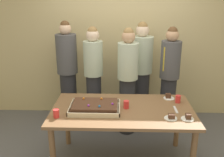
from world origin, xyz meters
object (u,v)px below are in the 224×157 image
(party_table, at_px, (122,115))
(person_serving_front, at_px, (94,76))
(drink_cup_middle, at_px, (126,104))
(person_left_edge_reaching, at_px, (128,80))
(plated_slice_near_right, at_px, (171,117))
(cake_server_utensil, at_px, (176,110))
(person_striped_tie_right, at_px, (141,72))
(drink_cup_far_end, at_px, (178,99))
(plated_slice_far_left, at_px, (169,97))
(plated_slice_near_left, at_px, (188,118))
(sheet_cake, at_px, (95,107))
(person_green_shirt_behind, at_px, (169,78))
(drink_cup_nearest, at_px, (56,113))
(person_far_right_suit, at_px, (68,73))

(party_table, xyz_separation_m, person_serving_front, (-0.46, 0.98, 0.19))
(drink_cup_middle, bearing_deg, person_left_edge_reaching, 87.39)
(plated_slice_near_right, bearing_deg, drink_cup_middle, 151.82)
(cake_server_utensil, xyz_separation_m, person_striped_tie_right, (-0.34, 1.22, 0.11))
(person_serving_front, bearing_deg, person_left_edge_reaching, 66.28)
(plated_slice_near_right, xyz_separation_m, cake_server_utensil, (0.10, 0.24, -0.02))
(drink_cup_middle, distance_m, person_serving_front, 1.09)
(party_table, relative_size, drink_cup_far_end, 17.77)
(party_table, relative_size, drink_cup_middle, 17.77)
(plated_slice_far_left, xyz_separation_m, cake_server_utensil, (0.03, -0.36, -0.02))
(plated_slice_near_left, distance_m, cake_server_utensil, 0.26)
(person_left_edge_reaching, bearing_deg, person_serving_front, -80.68)
(party_table, distance_m, cake_server_utensil, 0.67)
(plated_slice_near_right, bearing_deg, sheet_cake, 166.94)
(party_table, height_order, sheet_cake, sheet_cake)
(cake_server_utensil, bearing_deg, drink_cup_middle, 177.13)
(party_table, xyz_separation_m, drink_cup_far_end, (0.74, 0.22, 0.14))
(person_green_shirt_behind, bearing_deg, cake_server_utensil, 43.48)
(cake_server_utensil, bearing_deg, person_green_shirt_behind, 85.13)
(plated_slice_far_left, relative_size, drink_cup_far_end, 1.50)
(person_green_shirt_behind, relative_size, person_left_edge_reaching, 1.00)
(person_serving_front, relative_size, person_striped_tie_right, 0.97)
(drink_cup_far_end, bearing_deg, sheet_cake, -166.18)
(plated_slice_near_right, xyz_separation_m, drink_cup_far_end, (0.18, 0.47, 0.03))
(plated_slice_far_left, height_order, drink_cup_far_end, drink_cup_far_end)
(plated_slice_near_right, distance_m, person_striped_tie_right, 1.49)
(party_table, height_order, person_left_edge_reaching, person_left_edge_reaching)
(person_green_shirt_behind, bearing_deg, drink_cup_middle, 10.64)
(drink_cup_middle, bearing_deg, plated_slice_near_left, -21.62)
(plated_slice_near_left, relative_size, person_striped_tie_right, 0.09)
(sheet_cake, relative_size, person_left_edge_reaching, 0.37)
(drink_cup_nearest, height_order, person_far_right_suit, person_far_right_suit)
(plated_slice_near_right, relative_size, cake_server_utensil, 0.75)
(drink_cup_nearest, bearing_deg, sheet_cake, 26.29)
(sheet_cake, xyz_separation_m, drink_cup_middle, (0.39, 0.07, 0.01))
(party_table, relative_size, person_striped_tie_right, 1.02)
(person_striped_tie_right, xyz_separation_m, person_left_edge_reaching, (-0.24, -0.39, -0.01))
(sheet_cake, relative_size, person_green_shirt_behind, 0.36)
(person_serving_front, bearing_deg, drink_cup_far_end, 50.88)
(drink_cup_middle, distance_m, person_striped_tie_right, 1.22)
(party_table, height_order, person_serving_front, person_serving_front)
(plated_slice_near_right, xyz_separation_m, person_far_right_suit, (-1.47, 1.35, 0.11))
(party_table, bearing_deg, plated_slice_near_left, -19.13)
(person_left_edge_reaching, bearing_deg, plated_slice_far_left, 76.30)
(drink_cup_nearest, height_order, person_serving_front, person_serving_front)
(plated_slice_far_left, bearing_deg, person_striped_tie_right, 110.44)
(drink_cup_middle, distance_m, person_green_shirt_behind, 1.14)
(plated_slice_near_left, distance_m, plated_slice_far_left, 0.62)
(drink_cup_middle, height_order, person_striped_tie_right, person_striped_tie_right)
(plated_slice_far_left, relative_size, person_serving_front, 0.09)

